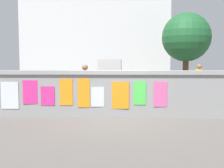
{
  "coord_description": "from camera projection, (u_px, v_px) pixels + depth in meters",
  "views": [
    {
      "loc": [
        0.19,
        -8.19,
        1.67
      ],
      "look_at": [
        -0.17,
        1.17,
        0.93
      ],
      "focal_mm": 43.14,
      "sensor_mm": 36.0,
      "label": 1
    }
  ],
  "objects": [
    {
      "name": "poster_wall",
      "position": [
        116.0,
        93.0,
        8.23
      ],
      "size": [
        8.07,
        0.42,
        1.44
      ],
      "color": "gray",
      "rests_on": "ground"
    },
    {
      "name": "motorcycle",
      "position": [
        132.0,
        93.0,
        10.86
      ],
      "size": [
        1.89,
        0.57,
        0.87
      ],
      "color": "black",
      "rests_on": "ground"
    },
    {
      "name": "tree_roadside",
      "position": [
        186.0,
        38.0,
        17.91
      ],
      "size": [
        3.24,
        3.24,
        5.0
      ],
      "color": "brown",
      "rests_on": "ground"
    },
    {
      "name": "ground",
      "position": [
        119.0,
        91.0,
        16.26
      ],
      "size": [
        60.0,
        60.0,
        0.0
      ],
      "primitive_type": "plane",
      "color": "#605B56"
    },
    {
      "name": "person_bystander",
      "position": [
        199.0,
        79.0,
        11.8
      ],
      "size": [
        0.48,
        0.48,
        1.62
      ],
      "color": "yellow",
      "rests_on": "ground"
    },
    {
      "name": "auto_rickshaw_truck",
      "position": [
        128.0,
        77.0,
        14.55
      ],
      "size": [
        3.64,
        1.59,
        1.85
      ],
      "color": "black",
      "rests_on": "ground"
    },
    {
      "name": "bicycle_far",
      "position": [
        52.0,
        97.0,
        10.27
      ],
      "size": [
        1.71,
        0.44,
        0.95
      ],
      "color": "black",
      "rests_on": "ground"
    },
    {
      "name": "building_background",
      "position": [
        97.0,
        36.0,
        25.94
      ],
      "size": [
        13.56,
        5.54,
        8.42
      ],
      "color": "silver",
      "rests_on": "ground"
    },
    {
      "name": "person_walking",
      "position": [
        85.0,
        82.0,
        9.87
      ],
      "size": [
        0.45,
        0.45,
        1.62
      ],
      "color": "#338CBF",
      "rests_on": "ground"
    },
    {
      "name": "bicycle_near",
      "position": [
        203.0,
        97.0,
        10.36
      ],
      "size": [
        1.69,
        0.46,
        0.95
      ],
      "color": "black",
      "rests_on": "ground"
    }
  ]
}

